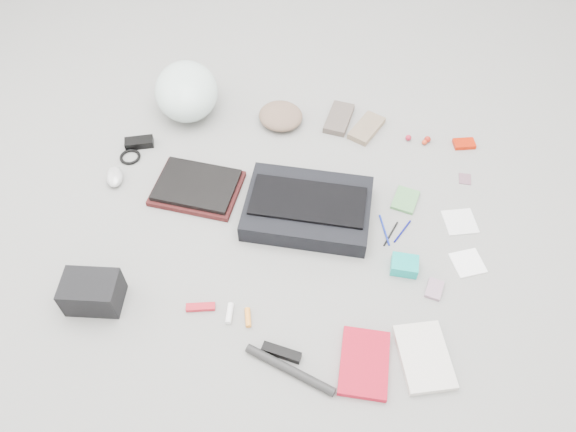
% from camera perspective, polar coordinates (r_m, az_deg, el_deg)
% --- Properties ---
extents(ground_plane, '(4.00, 4.00, 0.00)m').
position_cam_1_polar(ground_plane, '(2.15, 0.00, -0.81)').
color(ground_plane, gray).
extents(messenger_bag, '(0.49, 0.36, 0.08)m').
position_cam_1_polar(messenger_bag, '(2.15, 2.01, 0.78)').
color(messenger_bag, black).
rests_on(messenger_bag, ground_plane).
extents(bag_flap, '(0.44, 0.22, 0.01)m').
position_cam_1_polar(bag_flap, '(2.11, 2.05, 1.54)').
color(bag_flap, black).
rests_on(bag_flap, messenger_bag).
extents(laptop_sleeve, '(0.34, 0.26, 0.02)m').
position_cam_1_polar(laptop_sleeve, '(2.27, -9.21, 2.77)').
color(laptop_sleeve, '#411414').
rests_on(laptop_sleeve, ground_plane).
extents(laptop, '(0.31, 0.23, 0.02)m').
position_cam_1_polar(laptop, '(2.26, -9.28, 3.13)').
color(laptop, black).
rests_on(laptop, laptop_sleeve).
extents(bike_helmet, '(0.39, 0.42, 0.21)m').
position_cam_1_polar(bike_helmet, '(2.56, -10.28, 12.39)').
color(bike_helmet, silver).
rests_on(bike_helmet, ground_plane).
extents(beanie, '(0.25, 0.25, 0.07)m').
position_cam_1_polar(beanie, '(2.51, -0.75, 10.13)').
color(beanie, '#775D4A').
rests_on(beanie, ground_plane).
extents(mitten_left, '(0.11, 0.20, 0.03)m').
position_cam_1_polar(mitten_left, '(2.53, 5.20, 9.85)').
color(mitten_left, brown).
rests_on(mitten_left, ground_plane).
extents(mitten_right, '(0.15, 0.20, 0.03)m').
position_cam_1_polar(mitten_right, '(2.50, 7.99, 8.83)').
color(mitten_right, '#846F58').
rests_on(mitten_right, ground_plane).
extents(power_brick, '(0.13, 0.10, 0.03)m').
position_cam_1_polar(power_brick, '(2.49, -14.88, 7.22)').
color(power_brick, black).
rests_on(power_brick, ground_plane).
extents(cable_coil, '(0.09, 0.09, 0.01)m').
position_cam_1_polar(cable_coil, '(2.46, -15.75, 5.80)').
color(cable_coil, black).
rests_on(cable_coil, ground_plane).
extents(mouse, '(0.11, 0.13, 0.04)m').
position_cam_1_polar(mouse, '(2.38, -17.21, 3.83)').
color(mouse, '#B5B5B5').
rests_on(mouse, ground_plane).
extents(camera_bag, '(0.21, 0.16, 0.12)m').
position_cam_1_polar(camera_bag, '(2.03, -19.25, -7.32)').
color(camera_bag, black).
rests_on(camera_bag, ground_plane).
extents(multitool, '(0.10, 0.05, 0.02)m').
position_cam_1_polar(multitool, '(1.97, -8.87, -9.13)').
color(multitool, '#AE1421').
rests_on(multitool, ground_plane).
extents(toiletry_tube_white, '(0.03, 0.08, 0.02)m').
position_cam_1_polar(toiletry_tube_white, '(1.94, -5.97, -9.81)').
color(toiletry_tube_white, white).
rests_on(toiletry_tube_white, ground_plane).
extents(toiletry_tube_orange, '(0.04, 0.07, 0.02)m').
position_cam_1_polar(toiletry_tube_orange, '(1.93, -4.09, -10.25)').
color(toiletry_tube_orange, orange).
rests_on(toiletry_tube_orange, ground_plane).
extents(u_lock, '(0.13, 0.05, 0.03)m').
position_cam_1_polar(u_lock, '(1.87, -0.67, -13.70)').
color(u_lock, black).
rests_on(u_lock, ground_plane).
extents(bike_pump, '(0.31, 0.11, 0.03)m').
position_cam_1_polar(bike_pump, '(1.84, 0.19, -15.34)').
color(bike_pump, black).
rests_on(bike_pump, ground_plane).
extents(book_red, '(0.17, 0.24, 0.02)m').
position_cam_1_polar(book_red, '(1.87, 7.76, -14.58)').
color(book_red, red).
rests_on(book_red, ground_plane).
extents(book_white, '(0.23, 0.27, 0.02)m').
position_cam_1_polar(book_white, '(1.91, 13.68, -13.75)').
color(book_white, beige).
rests_on(book_white, ground_plane).
extents(notepad, '(0.11, 0.13, 0.01)m').
position_cam_1_polar(notepad, '(2.26, 11.84, 1.61)').
color(notepad, '#4E884C').
rests_on(notepad, ground_plane).
extents(pen_blue, '(0.06, 0.13, 0.01)m').
position_cam_1_polar(pen_blue, '(2.16, 9.76, -1.40)').
color(pen_blue, '#142696').
rests_on(pen_blue, ground_plane).
extents(pen_black, '(0.04, 0.12, 0.01)m').
position_cam_1_polar(pen_black, '(2.15, 10.40, -1.80)').
color(pen_black, black).
rests_on(pen_black, ground_plane).
extents(pen_navy, '(0.06, 0.12, 0.01)m').
position_cam_1_polar(pen_navy, '(2.17, 11.55, -1.53)').
color(pen_navy, '#070961').
rests_on(pen_navy, ground_plane).
extents(accordion_wallet, '(0.10, 0.08, 0.05)m').
position_cam_1_polar(accordion_wallet, '(2.06, 11.75, -4.93)').
color(accordion_wallet, '#0DADA2').
rests_on(accordion_wallet, ground_plane).
extents(card_deck, '(0.07, 0.09, 0.01)m').
position_cam_1_polar(card_deck, '(2.05, 14.64, -7.21)').
color(card_deck, '#A58096').
rests_on(card_deck, ground_plane).
extents(napkin_top, '(0.15, 0.15, 0.01)m').
position_cam_1_polar(napkin_top, '(2.25, 17.06, -0.58)').
color(napkin_top, silver).
rests_on(napkin_top, ground_plane).
extents(napkin_bottom, '(0.14, 0.14, 0.01)m').
position_cam_1_polar(napkin_bottom, '(2.15, 17.80, -4.57)').
color(napkin_bottom, white).
rests_on(napkin_bottom, ground_plane).
extents(lollipop_a, '(0.03, 0.03, 0.03)m').
position_cam_1_polar(lollipop_a, '(2.49, 12.13, 7.78)').
color(lollipop_a, maroon).
rests_on(lollipop_a, ground_plane).
extents(lollipop_b, '(0.03, 0.03, 0.02)m').
position_cam_1_polar(lollipop_b, '(2.49, 13.70, 7.29)').
color(lollipop_b, red).
rests_on(lollipop_b, ground_plane).
extents(lollipop_c, '(0.03, 0.03, 0.03)m').
position_cam_1_polar(lollipop_c, '(2.50, 13.99, 7.57)').
color(lollipop_c, maroon).
rests_on(lollipop_c, ground_plane).
extents(altoids_tin, '(0.10, 0.08, 0.02)m').
position_cam_1_polar(altoids_tin, '(2.53, 17.46, 7.02)').
color(altoids_tin, '#B71C05').
rests_on(altoids_tin, ground_plane).
extents(stamp_sheet, '(0.05, 0.06, 0.00)m').
position_cam_1_polar(stamp_sheet, '(2.40, 17.54, 3.61)').
color(stamp_sheet, '#7D5563').
rests_on(stamp_sheet, ground_plane).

